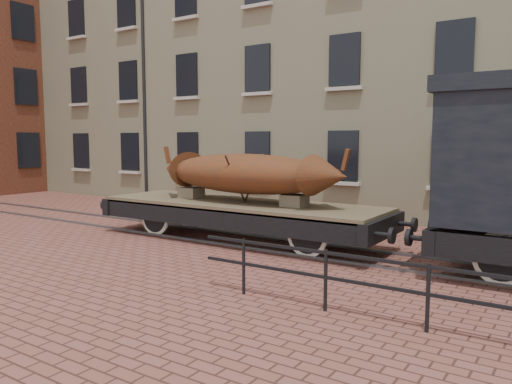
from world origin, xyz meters
The scene contains 5 objects.
ground centered at (0.00, 0.00, 0.00)m, with size 90.00×90.00×0.00m, color brown.
warehouse_cream centered at (3.00, 9.99, 7.00)m, with size 40.00×10.19×14.00m.
rail_track centered at (0.00, 0.00, 0.03)m, with size 30.00×1.52×0.06m.
flatcar_wagon centered at (0.19, 0.00, 0.85)m, with size 9.05×2.46×1.37m.
iron_boat centered at (0.38, 0.00, 1.84)m, with size 6.09×1.89×1.48m.
Camera 1 is at (7.98, -10.88, 2.74)m, focal length 35.00 mm.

